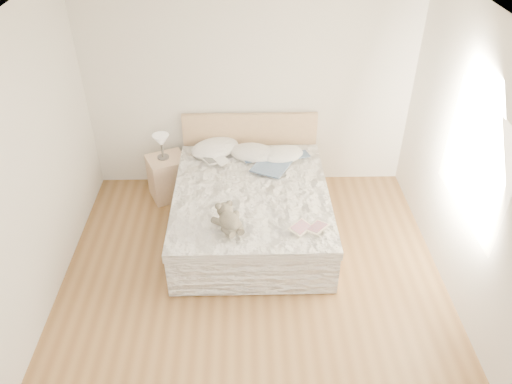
% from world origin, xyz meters
% --- Properties ---
extents(floor, '(4.00, 4.50, 0.00)m').
position_xyz_m(floor, '(0.00, 0.00, 0.00)').
color(floor, brown).
rests_on(floor, ground).
extents(ceiling, '(4.00, 4.50, 0.00)m').
position_xyz_m(ceiling, '(0.00, 0.00, 2.70)').
color(ceiling, white).
rests_on(ceiling, ground).
extents(wall_back, '(4.00, 0.02, 2.70)m').
position_xyz_m(wall_back, '(0.00, 2.25, 1.35)').
color(wall_back, silver).
rests_on(wall_back, ground).
extents(wall_left, '(0.02, 4.50, 2.70)m').
position_xyz_m(wall_left, '(-2.00, 0.00, 1.35)').
color(wall_left, silver).
rests_on(wall_left, ground).
extents(wall_right, '(0.02, 4.50, 2.70)m').
position_xyz_m(wall_right, '(2.00, 0.00, 1.35)').
color(wall_right, silver).
rests_on(wall_right, ground).
extents(window, '(0.02, 1.30, 1.10)m').
position_xyz_m(window, '(1.99, 0.30, 1.45)').
color(window, white).
rests_on(window, wall_right).
extents(bed, '(1.72, 2.14, 1.00)m').
position_xyz_m(bed, '(0.00, 1.19, 0.31)').
color(bed, tan).
rests_on(bed, floor).
extents(nightstand, '(0.57, 0.55, 0.56)m').
position_xyz_m(nightstand, '(-1.05, 1.88, 0.28)').
color(nightstand, tan).
rests_on(nightstand, floor).
extents(table_lamp, '(0.23, 0.23, 0.32)m').
position_xyz_m(table_lamp, '(-1.08, 1.90, 0.79)').
color(table_lamp, '#544C48').
rests_on(table_lamp, nightstand).
extents(pillow_left, '(0.75, 0.68, 0.19)m').
position_xyz_m(pillow_left, '(-0.44, 1.98, 0.64)').
color(pillow_left, white).
rests_on(pillow_left, bed).
extents(pillow_middle, '(0.67, 0.55, 0.17)m').
position_xyz_m(pillow_middle, '(0.04, 1.85, 0.64)').
color(pillow_middle, silver).
rests_on(pillow_middle, bed).
extents(pillow_right, '(0.62, 0.53, 0.16)m').
position_xyz_m(pillow_right, '(0.40, 1.81, 0.64)').
color(pillow_right, white).
rests_on(pillow_right, bed).
extents(blouse, '(0.82, 0.83, 0.02)m').
position_xyz_m(blouse, '(0.27, 1.62, 0.63)').
color(blouse, '#394D6A').
rests_on(blouse, bed).
extents(photo_book, '(0.35, 0.32, 0.02)m').
position_xyz_m(photo_book, '(-0.42, 1.69, 0.63)').
color(photo_book, white).
rests_on(photo_book, bed).
extents(childrens_book, '(0.40, 0.39, 0.02)m').
position_xyz_m(childrens_book, '(0.56, 0.40, 0.63)').
color(childrens_book, '#F8EDCA').
rests_on(childrens_book, bed).
extents(teddy_bear, '(0.40, 0.45, 0.20)m').
position_xyz_m(teddy_bear, '(-0.22, 0.41, 0.65)').
color(teddy_bear, '#625B4C').
rests_on(teddy_bear, bed).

